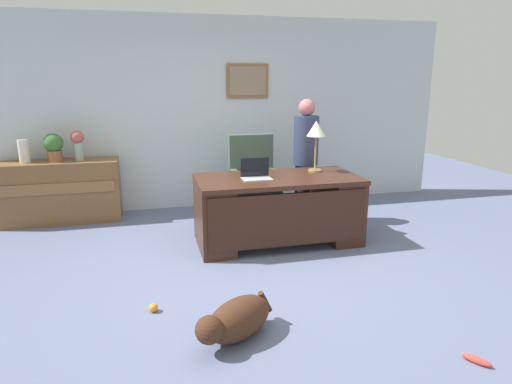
# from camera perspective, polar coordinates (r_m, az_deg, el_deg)

# --- Properties ---
(ground_plane) EXTENTS (12.00, 12.00, 0.00)m
(ground_plane) POSITION_cam_1_polar(r_m,az_deg,el_deg) (4.44, 0.29, -10.41)
(ground_plane) COLOR slate
(back_wall) EXTENTS (7.00, 0.16, 2.70)m
(back_wall) POSITION_cam_1_polar(r_m,az_deg,el_deg) (6.60, -5.37, 9.90)
(back_wall) COLOR silver
(back_wall) RESTS_ON ground_plane
(desk) EXTENTS (1.84, 0.90, 0.77)m
(desk) POSITION_cam_1_polar(r_m,az_deg,el_deg) (5.11, 2.86, -1.99)
(desk) COLOR #422316
(desk) RESTS_ON ground_plane
(credenza) EXTENTS (1.51, 0.50, 0.81)m
(credenza) POSITION_cam_1_polar(r_m,az_deg,el_deg) (6.42, -23.68, 0.05)
(credenza) COLOR brown
(credenza) RESTS_ON ground_plane
(armchair) EXTENTS (0.60, 0.59, 1.12)m
(armchair) POSITION_cam_1_polar(r_m,az_deg,el_deg) (5.99, -0.32, 1.22)
(armchair) COLOR #475B4C
(armchair) RESTS_ON ground_plane
(person_standing) EXTENTS (0.32, 0.32, 1.60)m
(person_standing) POSITION_cam_1_polar(r_m,az_deg,el_deg) (5.83, 6.32, 4.04)
(person_standing) COLOR #262323
(person_standing) RESTS_ON ground_plane
(dog_lying) EXTENTS (0.67, 0.58, 0.30)m
(dog_lying) POSITION_cam_1_polar(r_m,az_deg,el_deg) (3.38, -2.62, -15.96)
(dog_lying) COLOR #472819
(dog_lying) RESTS_ON ground_plane
(laptop) EXTENTS (0.32, 0.22, 0.22)m
(laptop) POSITION_cam_1_polar(r_m,az_deg,el_deg) (4.94, -0.02, 2.35)
(laptop) COLOR #B2B5BA
(laptop) RESTS_ON desk
(desk_lamp) EXTENTS (0.22, 0.22, 0.60)m
(desk_lamp) POSITION_cam_1_polar(r_m,az_deg,el_deg) (5.31, 7.67, 7.61)
(desk_lamp) COLOR #9E8447
(desk_lamp) RESTS_ON desk
(vase_with_flowers) EXTENTS (0.17, 0.17, 0.39)m
(vase_with_flowers) POSITION_cam_1_polar(r_m,az_deg,el_deg) (6.26, -21.77, 5.86)
(vase_with_flowers) COLOR #93AD9E
(vase_with_flowers) RESTS_ON credenza
(vase_empty) EXTENTS (0.13, 0.13, 0.29)m
(vase_empty) POSITION_cam_1_polar(r_m,az_deg,el_deg) (6.39, -27.46, 4.64)
(vase_empty) COLOR silver
(vase_empty) RESTS_ON credenza
(potted_plant) EXTENTS (0.24, 0.24, 0.36)m
(potted_plant) POSITION_cam_1_polar(r_m,az_deg,el_deg) (6.31, -24.38, 5.35)
(potted_plant) COLOR brown
(potted_plant) RESTS_ON credenza
(dog_toy_ball) EXTENTS (0.07, 0.07, 0.07)m
(dog_toy_ball) POSITION_cam_1_polar(r_m,az_deg,el_deg) (3.87, -12.93, -14.17)
(dog_toy_ball) COLOR orange
(dog_toy_ball) RESTS_ON ground_plane
(dog_toy_bone) EXTENTS (0.15, 0.19, 0.05)m
(dog_toy_bone) POSITION_cam_1_polar(r_m,az_deg,el_deg) (3.53, 26.30, -18.65)
(dog_toy_bone) COLOR #E53F33
(dog_toy_bone) RESTS_ON ground_plane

